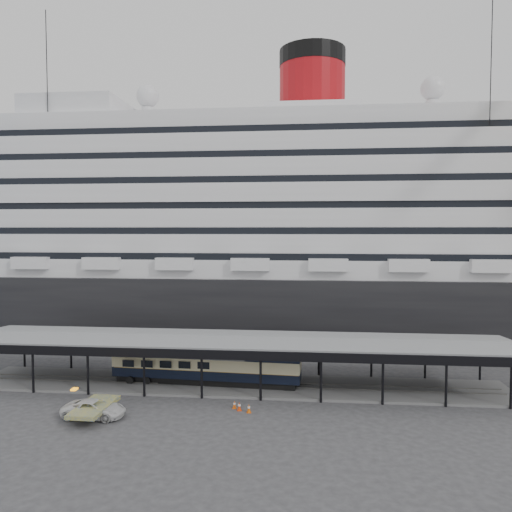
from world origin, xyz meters
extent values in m
plane|color=#343436|center=(0.00, 0.00, 0.00)|extent=(200.00, 200.00, 0.00)
cube|color=black|center=(0.00, 32.00, 5.00)|extent=(130.00, 30.00, 10.00)
cylinder|color=#AB0D14|center=(8.00, 32.00, 37.40)|extent=(10.00, 10.00, 9.00)
cylinder|color=black|center=(8.00, 32.00, 42.65)|extent=(10.10, 10.10, 2.50)
sphere|color=silver|center=(-18.00, 32.00, 37.70)|extent=(3.60, 3.60, 3.60)
sphere|color=silver|center=(26.00, 32.00, 37.70)|extent=(3.60, 3.60, 3.60)
cube|color=slate|center=(0.00, 5.00, 0.12)|extent=(56.00, 8.00, 0.24)
cube|color=slate|center=(0.00, 4.28, 0.28)|extent=(54.00, 0.08, 0.10)
cube|color=slate|center=(0.00, 5.72, 0.28)|extent=(54.00, 0.08, 0.10)
cube|color=black|center=(0.00, 0.50, 4.45)|extent=(56.00, 0.18, 0.90)
cube|color=black|center=(0.00, 9.50, 4.45)|extent=(56.00, 0.18, 0.90)
cube|color=slate|center=(0.00, 5.00, 5.18)|extent=(56.00, 9.00, 0.24)
cylinder|color=black|center=(-29.22, 21.75, 23.60)|extent=(0.12, 0.12, 47.21)
cylinder|color=black|center=(30.26, 20.24, 23.60)|extent=(0.12, 0.12, 47.21)
imported|color=silver|center=(-11.25, -4.96, 0.76)|extent=(5.53, 2.66, 1.52)
cube|color=black|center=(-3.29, 5.00, 0.56)|extent=(19.23, 3.46, 0.64)
cube|color=black|center=(-3.29, 5.00, 1.38)|extent=(20.16, 3.88, 1.00)
cube|color=beige|center=(-3.29, 5.00, 2.47)|extent=(20.16, 3.92, 1.18)
cube|color=black|center=(-3.29, 5.00, 3.25)|extent=(20.16, 3.88, 0.36)
cube|color=#FB5F0D|center=(0.68, -1.48, 0.01)|extent=(0.38, 0.38, 0.03)
cone|color=#FB5F0D|center=(0.68, -1.48, 0.37)|extent=(0.32, 0.32, 0.70)
cylinder|color=white|center=(0.68, -1.48, 0.44)|extent=(0.22, 0.22, 0.14)
cube|color=#DC5C0C|center=(2.13, -2.43, 0.02)|extent=(0.46, 0.46, 0.03)
cone|color=#DC5C0C|center=(2.13, -2.43, 0.41)|extent=(0.39, 0.39, 0.78)
cylinder|color=white|center=(2.13, -2.43, 0.48)|extent=(0.25, 0.25, 0.15)
cube|color=red|center=(1.20, -1.98, 0.02)|extent=(0.49, 0.49, 0.03)
cone|color=red|center=(1.20, -1.98, 0.41)|extent=(0.41, 0.41, 0.78)
cylinder|color=white|center=(1.20, -1.98, 0.49)|extent=(0.25, 0.25, 0.15)
camera|label=1|loc=(7.18, -46.26, 16.46)|focal=35.00mm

